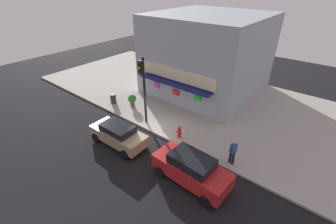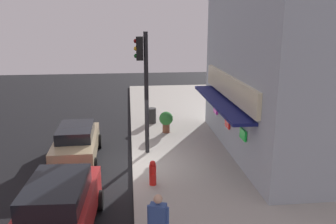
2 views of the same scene
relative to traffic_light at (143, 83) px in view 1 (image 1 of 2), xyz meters
name	(u,v)px [view 1 (image 1 of 2)]	position (x,y,z in m)	size (l,w,h in m)	color
ground_plane	(151,133)	(1.13, -0.57, -3.45)	(50.79, 50.79, 0.00)	black
sidewalk	(201,98)	(1.13, 6.36, -3.38)	(33.86, 13.86, 0.14)	#A39E93
corner_building	(208,54)	(0.28, 8.49, 0.23)	(9.50, 10.61, 7.10)	#9EA8B2
traffic_light	(143,83)	(0.00, 0.00, 0.00)	(0.32, 0.58, 5.18)	black
fire_hydrant	(179,132)	(3.16, 0.13, -2.88)	(0.49, 0.25, 0.90)	red
trash_can	(113,99)	(-4.48, 0.59, -2.89)	(0.50, 0.50, 0.84)	#2D2D2D
pedestrian	(233,151)	(7.15, -0.01, -2.38)	(0.41, 0.54, 1.70)	black
potted_plant_by_doorway	(132,99)	(-2.69, 1.22, -2.65)	(0.70, 0.70, 1.09)	brown
parked_car_red	(191,169)	(5.94, -2.58, -2.57)	(4.45, 2.14, 1.73)	#AD1E1E
parked_car_tan	(118,134)	(0.28, -2.87, -2.66)	(4.14, 1.94, 1.51)	#9E8966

